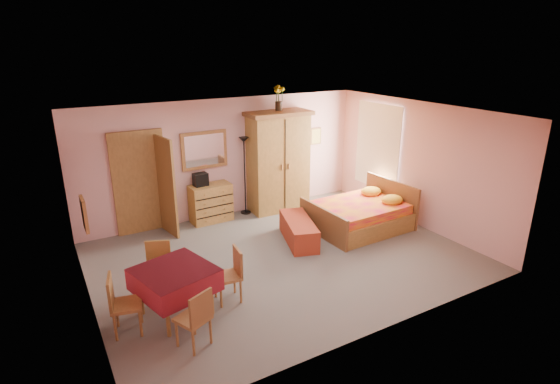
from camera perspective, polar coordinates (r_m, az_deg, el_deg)
floor at (r=8.05m, az=0.45°, el=-8.49°), size 6.50×6.50×0.00m
ceiling at (r=7.23m, az=0.51°, el=10.12°), size 6.50×6.50×0.00m
wall_back at (r=9.69m, az=-7.05°, el=4.42°), size 6.50×0.10×2.60m
wall_front at (r=5.69m, az=13.44°, el=-6.72°), size 6.50×0.10×2.60m
wall_left at (r=6.62m, az=-24.62°, el=-4.23°), size 0.10×5.00×2.60m
wall_right at (r=9.54m, az=17.60°, el=3.43°), size 0.10×5.00×2.60m
doorway at (r=9.20m, az=-17.83°, el=1.05°), size 1.06×0.12×2.15m
window at (r=10.29m, az=12.66°, el=5.82°), size 0.08×1.40×1.95m
picture_left at (r=5.92m, az=-24.21°, el=-2.66°), size 0.04×0.32×0.42m
picture_back at (r=10.71m, az=4.67°, el=7.28°), size 0.30×0.04×0.40m
chest_of_drawers at (r=9.56m, az=-9.02°, el=-1.44°), size 0.89×0.47×0.83m
wall_mirror at (r=9.42m, az=-9.84°, el=5.43°), size 1.02×0.08×0.80m
stereo at (r=9.37m, az=-10.35°, el=1.62°), size 0.31×0.23×0.27m
floor_lamp at (r=9.77m, az=-4.62°, el=2.08°), size 0.27×0.27×1.76m
wardrobe at (r=9.92m, az=-0.24°, el=3.97°), size 1.47×0.78×2.28m
sunflower_vase at (r=9.75m, az=-0.18°, el=12.20°), size 0.23×0.23×0.55m
bed at (r=9.22m, az=10.21°, el=-2.05°), size 1.99×1.59×0.90m
bench at (r=8.58m, az=2.44°, el=-5.05°), size 0.88×1.41×0.44m
dining_table at (r=6.52m, az=-13.44°, el=-12.57°), size 1.20×1.20×0.72m
chair_south at (r=5.86m, az=-11.34°, el=-15.79°), size 0.49×0.49×0.82m
chair_north at (r=7.03m, az=-15.64°, el=-9.80°), size 0.49×0.49×0.83m
chair_west at (r=6.31m, az=-19.41°, el=-13.63°), size 0.47×0.47×0.86m
chair_east at (r=6.68m, az=-6.88°, el=-10.81°), size 0.42×0.42×0.83m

